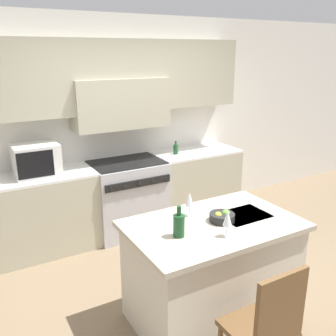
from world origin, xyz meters
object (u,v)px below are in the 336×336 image
Objects in this scene: fruit_bowl at (222,217)px; wine_glass_near at (228,219)px; microwave at (36,160)px; wine_glass_far at (189,200)px; range_stove at (128,197)px; wine_bottle at (179,225)px; oil_bottle_on_counter at (176,149)px; island_chair at (267,325)px.

wine_glass_near is at bearing -119.72° from fruit_bowl.
wine_glass_far is (0.92, -1.70, -0.06)m from microwave.
wine_glass_near and wine_glass_far have the same top height.
wine_glass_near is 0.29m from fruit_bowl.
microwave is at bearing 179.00° from range_stove.
wine_glass_far is at bearing -61.58° from microwave.
wine_bottle is 0.39m from wine_glass_far.
fruit_bowl is 1.17× the size of oil_bottle_on_counter.
range_stove is 3.77× the size of wine_bottle.
wine_glass_near reaches higher than range_stove.
fruit_bowl is (0.13, 0.23, -0.11)m from wine_glass_near.
wine_glass_near is at bearing -111.03° from oil_bottle_on_counter.
wine_glass_far is at bearing 95.87° from wine_glass_near.
fruit_bowl is at bearing 60.28° from wine_glass_near.
wine_glass_near is 1.18× the size of oil_bottle_on_counter.
microwave is 2.22m from fruit_bowl.
fruit_bowl is (0.22, 0.80, 0.40)m from island_chair.
fruit_bowl is (0.18, -0.23, -0.11)m from wine_glass_far.
wine_glass_far reaches higher than fruit_bowl.
range_stove is at bearing 87.23° from wine_glass_near.
wine_bottle is (-0.42, -1.95, 0.53)m from range_stove.
range_stove is 0.90m from oil_bottle_on_counter.
wine_glass_near is (0.97, -2.15, -0.06)m from microwave.
microwave is 2.27× the size of wine_glass_far.
wine_glass_far is 0.31m from fruit_bowl.
wine_glass_near is 1.00× the size of wine_glass_far.
oil_bottle_on_counter is (1.15, 1.97, 0.00)m from wine_bottle.
fruit_bowl is (0.03, -1.90, 0.48)m from range_stove.
wine_bottle is at bearing -102.19° from range_stove.
oil_bottle_on_counter reaches higher than range_stove.
range_stove is at bearing 90.84° from fruit_bowl.
microwave is 0.49× the size of island_chair.
wine_bottle is 0.37m from wine_glass_near.
island_chair is at bearing -72.18° from microwave.
range_stove is 5.21× the size of oil_bottle_on_counter.
island_chair is at bearing -108.67° from oil_bottle_on_counter.
island_chair is 5.45× the size of oil_bottle_on_counter.
microwave is 2.30× the size of fruit_bowl.
microwave is 1.93m from wine_glass_far.
microwave is 2.08m from wine_bottle.
microwave is 2.27× the size of wine_glass_near.
microwave reaches higher than range_stove.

